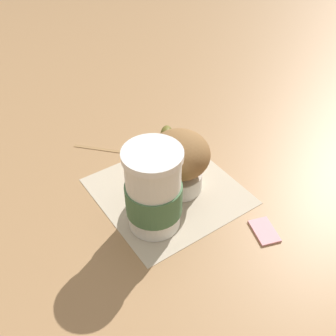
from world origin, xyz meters
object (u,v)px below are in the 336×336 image
Objects in this scene: coffee_cup at (154,192)px; muffin at (180,161)px; banana at (163,152)px; sugar_packet at (265,230)px.

muffin is at bearing -57.19° from coffee_cup.
coffee_cup is at bearing 146.55° from banana.
sugar_packet is at bearing -167.43° from banana.
muffin is 0.90× the size of banana.
banana is (0.13, -0.09, -0.05)m from coffee_cup.
sugar_packet is (-0.10, -0.14, -0.06)m from coffee_cup.
coffee_cup is 2.77× the size of sugar_packet.
muffin is at bearing 23.68° from sugar_packet.
coffee_cup is 1.16× the size of banana.
muffin is 2.15× the size of sugar_packet.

